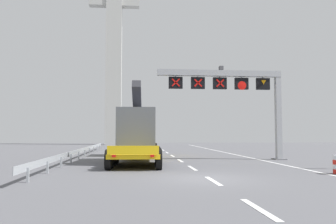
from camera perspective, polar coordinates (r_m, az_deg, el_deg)
ground at (r=15.03m, az=6.00°, el=-11.06°), size 112.00×112.00×0.00m
lane_markings at (r=29.72m, az=0.74°, el=-7.38°), size 0.20×44.35×0.01m
edge_line_right at (r=28.20m, az=13.63°, el=-7.48°), size 0.20×63.00×0.01m
overhead_lane_gantry at (r=26.03m, az=11.42°, el=3.92°), size 9.61×0.90×6.99m
heavy_haul_truck_yellow at (r=25.76m, az=-4.96°, el=-3.53°), size 3.53×14.15×5.30m
guardrail_left at (r=28.11m, az=-14.36°, el=-6.35°), size 0.13×30.27×0.76m
bridge_pylon_distant at (r=64.02m, az=-9.03°, el=13.81°), size 9.00×2.00×41.38m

